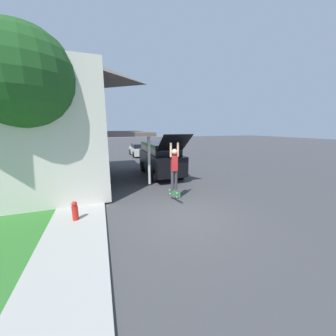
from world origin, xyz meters
The scene contains 8 objects.
ground_plane centered at (0.00, 0.00, 0.00)m, with size 120.00×120.00×0.00m, color #3D3D3F.
sidewalk centered at (-3.60, 6.00, 0.05)m, with size 1.80×80.00×0.10m.
lawn_tree_near centered at (-5.06, 2.47, 4.87)m, with size 3.59×3.59×6.62m.
suv_parked centered at (1.09, 6.07, 1.20)m, with size 2.02×5.74×2.89m.
car_down_street centered at (1.57, 15.75, 0.68)m, with size 1.90×4.12×1.41m.
skateboarder centered at (0.24, 1.33, 1.60)m, with size 0.41×0.24×2.07m.
skateboard centered at (0.18, 1.16, 0.42)m, with size 0.26×0.81×0.23m.
fire_hydrant centered at (-3.67, 0.67, 0.42)m, with size 0.20×0.20×0.67m.
Camera 1 is at (-2.70, -6.00, 3.20)m, focal length 20.00 mm.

